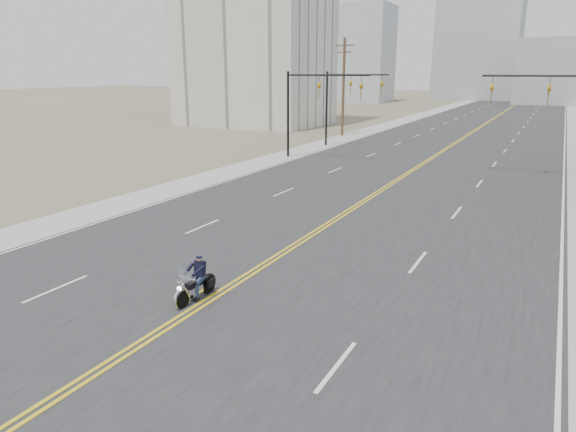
# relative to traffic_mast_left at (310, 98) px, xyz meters

# --- Properties ---
(ground_plane) EXTENTS (400.00, 400.00, 0.00)m
(ground_plane) POSITION_rel_traffic_mast_left_xyz_m (8.98, -32.00, -4.94)
(ground_plane) COLOR #776D56
(ground_plane) RESTS_ON ground
(road) EXTENTS (20.00, 200.00, 0.01)m
(road) POSITION_rel_traffic_mast_left_xyz_m (8.98, 38.00, -4.93)
(road) COLOR #303033
(road) RESTS_ON ground
(sidewalk_left) EXTENTS (3.00, 200.00, 0.01)m
(sidewalk_left) POSITION_rel_traffic_mast_left_xyz_m (-2.52, 38.00, -4.93)
(sidewalk_left) COLOR #A5A5A0
(sidewalk_left) RESTS_ON ground
(traffic_mast_left) EXTENTS (7.10, 0.26, 7.00)m
(traffic_mast_left) POSITION_rel_traffic_mast_left_xyz_m (0.00, 0.00, 0.00)
(traffic_mast_left) COLOR black
(traffic_mast_left) RESTS_ON ground
(traffic_mast_right) EXTENTS (7.10, 0.26, 7.00)m
(traffic_mast_right) POSITION_rel_traffic_mast_left_xyz_m (17.95, 0.00, 0.00)
(traffic_mast_right) COLOR black
(traffic_mast_right) RESTS_ON ground
(traffic_mast_far) EXTENTS (6.10, 0.26, 7.00)m
(traffic_mast_far) POSITION_rel_traffic_mast_left_xyz_m (-0.33, 8.00, -0.06)
(traffic_mast_far) COLOR black
(traffic_mast_far) RESTS_ON ground
(utility_pole_left) EXTENTS (2.20, 0.30, 10.50)m
(utility_pole_left) POSITION_rel_traffic_mast_left_xyz_m (-3.52, 16.00, 0.54)
(utility_pole_left) COLOR brown
(utility_pole_left) RESTS_ON ground
(apartment_block) EXTENTS (18.00, 14.00, 30.00)m
(apartment_block) POSITION_rel_traffic_mast_left_xyz_m (-19.02, 23.00, 10.06)
(apartment_block) COLOR silver
(apartment_block) RESTS_ON ground
(haze_bldg_a) EXTENTS (14.00, 12.00, 22.00)m
(haze_bldg_a) POSITION_rel_traffic_mast_left_xyz_m (-26.02, 83.00, 6.06)
(haze_bldg_a) COLOR #B7BCC6
(haze_bldg_a) RESTS_ON ground
(haze_bldg_b) EXTENTS (18.00, 14.00, 14.00)m
(haze_bldg_b) POSITION_rel_traffic_mast_left_xyz_m (16.98, 93.00, 2.06)
(haze_bldg_b) COLOR #ADB2B7
(haze_bldg_b) RESTS_ON ground
(haze_bldg_d) EXTENTS (20.00, 15.00, 26.00)m
(haze_bldg_d) POSITION_rel_traffic_mast_left_xyz_m (-3.02, 108.00, 8.06)
(haze_bldg_d) COLOR #ADB2B7
(haze_bldg_d) RESTS_ON ground
(haze_bldg_f) EXTENTS (12.00, 12.00, 16.00)m
(haze_bldg_f) POSITION_rel_traffic_mast_left_xyz_m (-41.02, 98.00, 3.06)
(haze_bldg_f) COLOR #ADB2B7
(haze_bldg_f) RESTS_ON ground
(motorcyclist) EXTENTS (0.83, 1.84, 1.42)m
(motorcyclist) POSITION_rel_traffic_mast_left_xyz_m (8.59, -26.53, -4.23)
(motorcyclist) COLOR black
(motorcyclist) RESTS_ON ground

